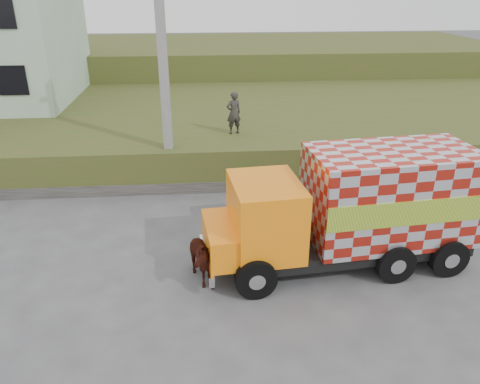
{
  "coord_description": "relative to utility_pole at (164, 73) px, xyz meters",
  "views": [
    {
      "loc": [
        0.16,
        -11.04,
        6.82
      ],
      "look_at": [
        1.2,
        1.1,
        1.3
      ],
      "focal_mm": 35.0,
      "sensor_mm": 36.0,
      "label": 1
    }
  ],
  "objects": [
    {
      "name": "pedestrian",
      "position": [
        2.39,
        1.51,
        -1.78
      ],
      "size": [
        0.68,
        0.56,
        1.59
      ],
      "primitive_type": "imported",
      "rotation": [
        0.0,
        0.0,
        3.49
      ],
      "color": "#2E2B29",
      "rests_on": "embankment"
    },
    {
      "name": "utility_pole",
      "position": [
        0.0,
        0.0,
        0.0
      ],
      "size": [
        1.2,
        0.3,
        8.0
      ],
      "color": "gray",
      "rests_on": "ground"
    },
    {
      "name": "ground",
      "position": [
        1.0,
        -4.6,
        -4.08
      ],
      "size": [
        120.0,
        120.0,
        0.0
      ],
      "primitive_type": "plane",
      "color": "#474749",
      "rests_on": "ground"
    },
    {
      "name": "embankment",
      "position": [
        1.0,
        5.4,
        -3.33
      ],
      "size": [
        40.0,
        12.0,
        1.5
      ],
      "primitive_type": "cube",
      "color": "#37501A",
      "rests_on": "ground"
    },
    {
      "name": "cow",
      "position": [
        0.95,
        -5.89,
        -3.43
      ],
      "size": [
        1.22,
        1.68,
        1.29
      ],
      "primitive_type": "imported",
      "rotation": [
        0.0,
        0.0,
        0.39
      ],
      "color": "#35170D",
      "rests_on": "ground"
    },
    {
      "name": "embankment_far",
      "position": [
        1.0,
        17.4,
        -2.58
      ],
      "size": [
        40.0,
        12.0,
        3.0
      ],
      "primitive_type": "cube",
      "color": "#37501A",
      "rests_on": "ground"
    },
    {
      "name": "retaining_strip",
      "position": [
        -1.0,
        -0.4,
        -3.88
      ],
      "size": [
        16.0,
        0.5,
        0.4
      ],
      "primitive_type": "cube",
      "color": "#595651",
      "rests_on": "ground"
    },
    {
      "name": "cargo_truck",
      "position": [
        4.95,
        -5.33,
        -2.5
      ],
      "size": [
        7.02,
        2.94,
        3.05
      ],
      "rotation": [
        0.0,
        0.0,
        0.1
      ],
      "color": "black",
      "rests_on": "ground"
    }
  ]
}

